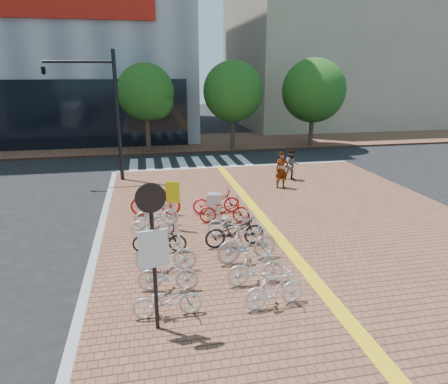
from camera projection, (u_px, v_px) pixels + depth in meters
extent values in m
plane|color=black|center=(230.00, 266.00, 11.85)|extent=(120.00, 120.00, 0.00)
cube|color=brown|center=(436.00, 367.00, 7.71)|extent=(14.00, 34.00, 0.15)
cube|color=yellow|center=(390.00, 371.00, 7.50)|extent=(0.40, 34.00, 0.01)
cube|color=gray|center=(236.00, 167.00, 23.65)|extent=(14.00, 0.25, 0.15)
cube|color=brown|center=(174.00, 143.00, 31.52)|extent=(70.00, 8.00, 0.15)
cube|color=gray|center=(331.00, 37.00, 42.66)|extent=(20.00, 18.00, 18.00)
cube|color=silver|center=(134.00, 166.00, 24.41)|extent=(0.50, 4.00, 0.01)
cube|color=silver|center=(150.00, 165.00, 24.60)|extent=(0.50, 4.00, 0.01)
cube|color=silver|center=(167.00, 164.00, 24.79)|extent=(0.50, 4.00, 0.01)
cube|color=silver|center=(183.00, 163.00, 24.98)|extent=(0.50, 4.00, 0.01)
cube|color=silver|center=(198.00, 163.00, 25.17)|extent=(0.50, 4.00, 0.01)
cube|color=silver|center=(214.00, 162.00, 25.36)|extent=(0.50, 4.00, 0.01)
cube|color=silver|center=(229.00, 161.00, 25.55)|extent=(0.50, 4.00, 0.01)
cube|color=silver|center=(244.00, 161.00, 25.74)|extent=(0.50, 4.00, 0.01)
cylinder|color=#38281E|center=(148.00, 133.00, 27.46)|extent=(0.32, 0.32, 2.60)
sphere|color=#194714|center=(146.00, 92.00, 26.66)|extent=(3.80, 3.80, 3.80)
sphere|color=#194714|center=(155.00, 102.00, 26.67)|extent=(2.40, 2.40, 2.40)
cylinder|color=#38281E|center=(233.00, 131.00, 28.60)|extent=(0.32, 0.32, 2.60)
sphere|color=#194714|center=(233.00, 91.00, 27.80)|extent=(4.20, 4.20, 4.20)
sphere|color=#194714|center=(242.00, 100.00, 27.81)|extent=(2.40, 2.40, 2.40)
cylinder|color=#38281E|center=(311.00, 128.00, 29.74)|extent=(0.32, 0.32, 2.60)
sphere|color=#194714|center=(314.00, 90.00, 28.94)|extent=(4.60, 4.60, 4.60)
sphere|color=#194714|center=(322.00, 99.00, 28.94)|extent=(2.40, 2.40, 2.40)
imported|color=silver|center=(167.00, 300.00, 9.08)|extent=(1.61, 0.57, 0.84)
imported|color=#B9B9BE|center=(168.00, 274.00, 10.13)|extent=(1.61, 0.66, 0.94)
imported|color=silver|center=(166.00, 254.00, 11.14)|extent=(1.79, 0.73, 1.04)
imported|color=black|center=(159.00, 239.00, 12.32)|extent=(1.74, 0.81, 0.88)
imported|color=white|center=(154.00, 225.00, 13.32)|extent=(1.68, 0.78, 0.98)
imported|color=#B6B7BB|center=(156.00, 214.00, 14.32)|extent=(1.66, 0.63, 0.97)
imported|color=#AF1A0C|center=(155.00, 201.00, 15.42)|extent=(2.00, 0.84, 1.17)
imported|color=white|center=(275.00, 289.00, 9.43)|extent=(1.63, 0.67, 0.95)
imported|color=silver|center=(256.00, 268.00, 10.44)|extent=(1.63, 0.56, 0.96)
imported|color=#A5A5A9|center=(247.00, 243.00, 11.69)|extent=(1.98, 0.86, 1.15)
imported|color=black|center=(235.00, 231.00, 12.74)|extent=(2.01, 0.83, 1.03)
imported|color=silver|center=(233.00, 222.00, 13.60)|extent=(1.80, 0.72, 0.93)
imported|color=#AB190C|center=(224.00, 210.00, 14.71)|extent=(1.94, 0.93, 0.98)
imported|color=red|center=(216.00, 201.00, 15.73)|extent=(1.87, 0.68, 0.98)
imported|color=gray|center=(282.00, 170.00, 19.03)|extent=(0.68, 0.48, 1.76)
imported|color=#515367|center=(292.00, 165.00, 20.47)|extent=(0.84, 0.69, 1.58)
cube|color=silver|center=(214.00, 208.00, 14.83)|extent=(0.58, 0.48, 1.08)
cylinder|color=#B7B7BC|center=(173.00, 206.00, 14.02)|extent=(0.09, 0.09, 1.72)
cube|color=yellow|center=(172.00, 192.00, 13.82)|extent=(0.47, 0.20, 0.76)
cylinder|color=black|center=(154.00, 260.00, 8.29)|extent=(0.10, 0.10, 3.30)
cylinder|color=black|center=(150.00, 198.00, 7.83)|extent=(0.62, 0.12, 0.62)
cube|color=silver|center=(153.00, 249.00, 8.15)|extent=(0.60, 0.12, 0.82)
cylinder|color=black|center=(118.00, 117.00, 19.85)|extent=(0.19, 0.19, 6.42)
cylinder|color=black|center=(79.00, 62.00, 18.78)|extent=(3.21, 0.13, 0.13)
imported|color=black|center=(43.00, 69.00, 18.57)|extent=(0.28, 1.33, 0.53)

